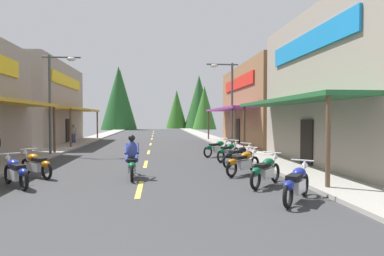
% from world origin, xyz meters
% --- Properties ---
extents(ground, '(10.25, 77.05, 0.10)m').
position_xyz_m(ground, '(0.00, 23.53, -0.05)').
color(ground, '#38383A').
extents(sidewalk_left, '(2.02, 77.05, 0.12)m').
position_xyz_m(sidewalk_left, '(-6.14, 23.53, 0.06)').
color(sidewalk_left, '#9E9991').
rests_on(sidewalk_left, ground).
extents(sidewalk_right, '(2.02, 77.05, 0.12)m').
position_xyz_m(sidewalk_right, '(6.14, 23.53, 0.06)').
color(sidewalk_right, '#9E9991').
rests_on(sidewalk_right, ground).
extents(centerline_dashes, '(0.16, 51.37, 0.01)m').
position_xyz_m(centerline_dashes, '(0.00, 25.84, 0.01)').
color(centerline_dashes, '#E0C64C').
rests_on(centerline_dashes, ground).
extents(storefront_left_far, '(9.66, 11.87, 6.81)m').
position_xyz_m(storefront_left_far, '(-11.05, 27.02, 3.40)').
color(storefront_left_far, gray).
rests_on(storefront_left_far, ground).
extents(storefront_right_far, '(9.92, 12.41, 6.41)m').
position_xyz_m(storefront_right_far, '(11.18, 24.08, 3.21)').
color(storefront_right_far, olive).
rests_on(storefront_right_far, ground).
extents(streetlamp_left, '(2.13, 0.30, 5.73)m').
position_xyz_m(streetlamp_left, '(-5.18, 17.43, 3.78)').
color(streetlamp_left, '#474C51').
rests_on(streetlamp_left, ground).
extents(streetlamp_right, '(2.13, 0.30, 5.82)m').
position_xyz_m(streetlamp_right, '(5.19, 19.43, 3.83)').
color(streetlamp_right, '#474C51').
rests_on(streetlamp_right, ground).
extents(motorcycle_parked_right_0, '(1.44, 1.71, 1.04)m').
position_xyz_m(motorcycle_parked_right_0, '(4.09, 6.20, 0.49)').
color(motorcycle_parked_right_0, black).
rests_on(motorcycle_parked_right_0, ground).
extents(motorcycle_parked_right_1, '(1.53, 1.63, 1.04)m').
position_xyz_m(motorcycle_parked_right_1, '(3.96, 8.19, 0.49)').
color(motorcycle_parked_right_1, black).
rests_on(motorcycle_parked_right_1, ground).
extents(motorcycle_parked_right_2, '(1.70, 1.45, 1.04)m').
position_xyz_m(motorcycle_parked_right_2, '(3.79, 10.25, 0.49)').
color(motorcycle_parked_right_2, black).
rests_on(motorcycle_parked_right_2, ground).
extents(motorcycle_parked_right_3, '(1.77, 1.37, 1.04)m').
position_xyz_m(motorcycle_parked_right_3, '(4.12, 12.23, 0.49)').
color(motorcycle_parked_right_3, black).
rests_on(motorcycle_parked_right_3, ground).
extents(motorcycle_parked_right_4, '(1.54, 1.63, 1.04)m').
position_xyz_m(motorcycle_parked_right_4, '(4.11, 14.20, 0.49)').
color(motorcycle_parked_right_4, black).
rests_on(motorcycle_parked_right_4, ground).
extents(motorcycle_parked_right_5, '(1.82, 1.29, 1.04)m').
position_xyz_m(motorcycle_parked_right_5, '(3.90, 16.12, 0.49)').
color(motorcycle_parked_right_5, black).
rests_on(motorcycle_parked_right_5, ground).
extents(motorcycle_parked_left_1, '(1.43, 1.72, 1.04)m').
position_xyz_m(motorcycle_parked_left_1, '(-3.85, 8.83, 0.49)').
color(motorcycle_parked_left_1, black).
rests_on(motorcycle_parked_left_1, ground).
extents(motorcycle_parked_left_2, '(1.63, 1.54, 1.04)m').
position_xyz_m(motorcycle_parked_left_2, '(-3.82, 10.45, 0.49)').
color(motorcycle_parked_left_2, black).
rests_on(motorcycle_parked_left_2, ground).
extents(rider_cruising_lead, '(0.60, 2.14, 1.57)m').
position_xyz_m(rider_cruising_lead, '(-0.37, 9.98, 0.66)').
color(rider_cruising_lead, black).
rests_on(rider_cruising_lead, ground).
extents(pedestrian_by_shop, '(0.56, 0.32, 1.61)m').
position_xyz_m(pedestrian_by_shop, '(-6.47, 26.37, 0.93)').
color(pedestrian_by_shop, '#333F8C').
rests_on(pedestrian_by_shop, ground).
extents(treeline_backdrop, '(22.52, 11.96, 11.90)m').
position_xyz_m(treeline_backdrop, '(-0.25, 63.15, 5.51)').
color(treeline_backdrop, '#326A23').
rests_on(treeline_backdrop, ground).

